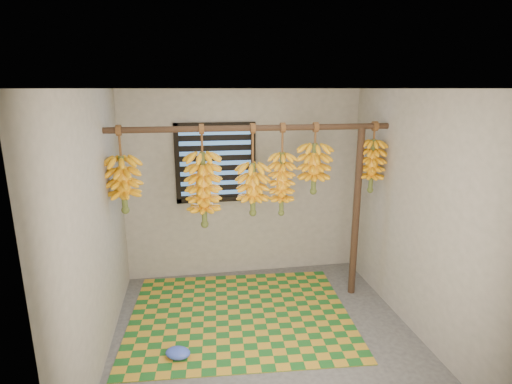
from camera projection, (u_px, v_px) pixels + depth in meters
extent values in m
cube|color=#444444|center=(265.00, 337.00, 3.99)|extent=(3.00, 3.00, 0.01)
cube|color=silver|center=(267.00, 88.00, 3.38)|extent=(3.00, 3.00, 0.01)
cube|color=gray|center=(243.00, 185.00, 5.12)|extent=(3.00, 0.01, 2.40)
cube|color=gray|center=(95.00, 232.00, 3.44)|extent=(0.01, 3.00, 2.40)
cube|color=gray|center=(416.00, 214.00, 3.93)|extent=(0.01, 3.00, 2.40)
cube|color=black|center=(216.00, 163.00, 4.96)|extent=(1.00, 0.04, 1.00)
cylinder|color=#422B1C|center=(254.00, 128.00, 4.15)|extent=(3.00, 0.06, 0.06)
cylinder|color=#422B1C|center=(356.00, 214.00, 4.60)|extent=(0.08, 0.08, 2.00)
cube|color=#1B5E21|center=(240.00, 315.00, 4.36)|extent=(2.48, 2.04, 0.01)
ellipsoid|color=blue|center=(178.00, 353.00, 3.64)|extent=(0.28, 0.24, 0.10)
cylinder|color=brown|center=(120.00, 143.00, 3.96)|extent=(0.02, 0.02, 0.32)
cylinder|color=#4C5923|center=(123.00, 183.00, 4.06)|extent=(0.06, 0.06, 0.54)
cylinder|color=brown|center=(202.00, 141.00, 4.09)|extent=(0.02, 0.02, 0.30)
cylinder|color=#4C5923|center=(204.00, 188.00, 4.22)|extent=(0.06, 0.06, 0.77)
cylinder|color=brown|center=(253.00, 146.00, 4.20)|extent=(0.02, 0.02, 0.43)
cylinder|color=#4C5923|center=(253.00, 187.00, 4.31)|extent=(0.06, 0.06, 0.53)
cylinder|color=brown|center=(282.00, 140.00, 4.24)|extent=(0.02, 0.02, 0.32)
cylinder|color=#4C5923|center=(282.00, 182.00, 4.35)|extent=(0.05, 0.05, 0.66)
cylinder|color=brown|center=(315.00, 135.00, 4.28)|extent=(0.02, 0.02, 0.23)
cylinder|color=#4C5923|center=(314.00, 167.00, 4.37)|extent=(0.06, 0.06, 0.51)
cylinder|color=brown|center=(374.00, 133.00, 4.39)|extent=(0.02, 0.02, 0.20)
cylinder|color=#4C5923|center=(372.00, 164.00, 4.48)|extent=(0.05, 0.05, 0.56)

